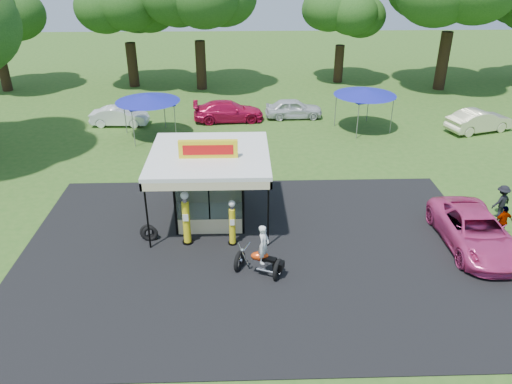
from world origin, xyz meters
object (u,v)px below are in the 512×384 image
motorcycle (262,255)px  spectator_east_a (502,201)px  bg_car_b (228,111)px  spectator_east_b (503,222)px  tent_east (365,92)px  gas_pump_left (186,219)px  gas_pump_right (232,224)px  kiosk_car (214,189)px  bg_car_c (294,108)px  gas_station_kiosk (211,185)px  bg_car_a (120,116)px  tent_west (148,98)px  pink_sedan (475,231)px  bg_car_e (479,121)px  a_frame_sign (493,254)px

motorcycle → spectator_east_a: size_ratio=1.43×
motorcycle → bg_car_b: bearing=118.1°
spectator_east_b → tent_east: tent_east is taller
gas_pump_left → gas_pump_right: bearing=-3.8°
gas_pump_right → motorcycle: motorcycle is taller
bg_car_b → tent_east: (9.42, -2.16, 1.96)m
motorcycle → bg_car_b: motorcycle is taller
kiosk_car → bg_car_c: (5.42, 12.79, 0.24)m
motorcycle → bg_car_b: size_ratio=0.46×
gas_pump_right → spectator_east_a: (12.85, 2.09, -0.23)m
gas_station_kiosk → bg_car_a: gas_station_kiosk is taller
gas_pump_right → motorcycle: 2.52m
gas_station_kiosk → tent_west: 12.25m
gas_pump_left → pink_sedan: (12.43, -0.63, -0.45)m
tent_west → bg_car_e: bearing=0.8°
motorcycle → spectator_east_b: bearing=36.0°
motorcycle → tent_east: bearing=88.3°
bg_car_e → tent_east: tent_east is taller
pink_sedan → bg_car_a: (-18.71, 16.55, -0.11)m
spectator_east_b → tent_west: (-17.72, 13.38, 1.91)m
bg_car_a → tent_east: size_ratio=0.95×
gas_station_kiosk → gas_pump_right: gas_station_kiosk is taller
bg_car_c → tent_east: 5.67m
gas_pump_right → bg_car_a: (-8.26, 16.06, -0.37)m
kiosk_car → tent_east: 14.34m
a_frame_sign → pink_sedan: pink_sedan is taller
gas_pump_left → kiosk_car: 4.58m
gas_pump_right → bg_car_c: size_ratio=0.52×
kiosk_car → tent_east: (9.97, 10.06, 2.22)m
gas_station_kiosk → bg_car_e: gas_station_kiosk is taller
a_frame_sign → gas_pump_right: bearing=170.0°
spectator_east_a → motorcycle: bearing=-3.6°
bg_car_e → tent_west: (-22.64, -0.30, 1.91)m
motorcycle → tent_east: (7.78, 16.83, 1.80)m
bg_car_c → bg_car_e: size_ratio=0.91×
a_frame_sign → bg_car_b: (-11.16, 18.61, 0.23)m
gas_pump_right → spectator_east_b: gas_pump_right is taller
gas_pump_left → kiosk_car: (0.97, 4.41, -0.74)m
gas_pump_right → pink_sedan: bearing=-2.7°
gas_station_kiosk → bg_car_c: gas_station_kiosk is taller
gas_station_kiosk → gas_pump_right: 2.65m
pink_sedan → spectator_east_b: 1.76m
pink_sedan → bg_car_c: pink_sedan is taller
bg_car_e → tent_west: size_ratio=1.10×
kiosk_car → spectator_east_b: bearing=-108.2°
gas_pump_left → spectator_east_b: gas_pump_left is taller
a_frame_sign → bg_car_e: bearing=68.1°
tent_east → bg_car_b: bearing=167.1°
gas_pump_left → bg_car_a: gas_pump_left is taller
bg_car_b → bg_car_e: bearing=-103.8°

